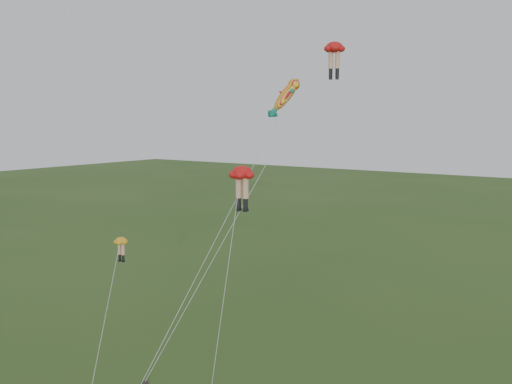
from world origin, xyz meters
The scene contains 4 objects.
legs_kite_red_high centered at (4.18, 11.64, 20.93)m, with size 7.76×13.05×21.83m.
legs_kite_red_mid centered at (3.58, 2.00, 13.19)m, with size 1.62×3.97×13.94m.
legs_kite_yellow centered at (-5.50, 0.88, 8.13)m, with size 3.77×6.36×8.87m.
fish_kite centered at (0.98, 10.87, 18.17)m, with size 3.13×15.21×19.70m.
Camera 1 is at (22.62, -24.02, 16.53)m, focal length 40.00 mm.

